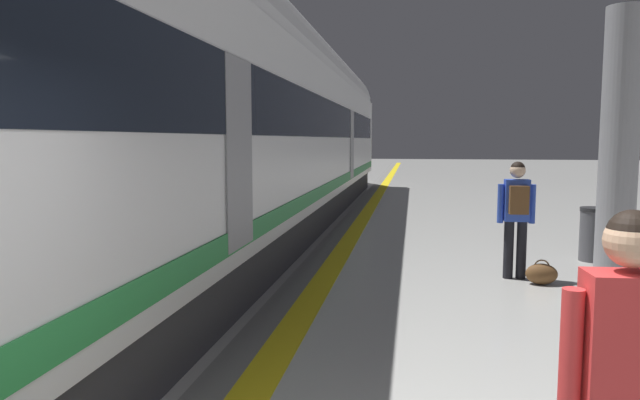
{
  "coord_description": "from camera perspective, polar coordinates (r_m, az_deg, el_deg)",
  "views": [
    {
      "loc": [
        0.19,
        -1.76,
        2.05
      ],
      "look_at": [
        -0.86,
        4.78,
        1.36
      ],
      "focal_mm": 32.76,
      "sensor_mm": 36.0,
      "label": 1
    }
  ],
  "objects": [
    {
      "name": "safety_line_strip",
      "position": [
        12.0,
        2.89,
        -3.89
      ],
      "size": [
        0.36,
        80.0,
        0.01
      ],
      "primitive_type": "cube",
      "color": "yellow",
      "rests_on": "ground"
    },
    {
      "name": "tactile_edge_band",
      "position": [
        12.04,
        1.57,
        -3.86
      ],
      "size": [
        0.52,
        80.0,
        0.01
      ],
      "primitive_type": "cube",
      "color": "slate",
      "rests_on": "ground"
    },
    {
      "name": "high_speed_train",
      "position": [
        11.51,
        -7.54,
        8.14
      ],
      "size": [
        2.94,
        32.98,
        4.97
      ],
      "color": "#38383D",
      "rests_on": "ground"
    },
    {
      "name": "traveller_foreground",
      "position": [
        2.92,
        27.58,
        -15.43
      ],
      "size": [
        0.55,
        0.23,
        1.76
      ],
      "color": "#383842",
      "rests_on": "ground"
    },
    {
      "name": "passenger_near",
      "position": [
        9.0,
        18.65,
        -0.91
      ],
      "size": [
        0.54,
        0.34,
        1.73
      ],
      "color": "black",
      "rests_on": "ground"
    },
    {
      "name": "duffel_bag_near",
      "position": [
        8.91,
        20.82,
        -6.76
      ],
      "size": [
        0.44,
        0.26,
        0.36
      ],
      "color": "brown",
      "rests_on": "ground"
    },
    {
      "name": "platform_pillar",
      "position": [
        7.84,
        27.1,
        2.9
      ],
      "size": [
        0.56,
        0.56,
        3.6
      ],
      "color": "gray",
      "rests_on": "ground"
    },
    {
      "name": "waste_bin",
      "position": [
        10.9,
        25.14,
        -3.04
      ],
      "size": [
        0.46,
        0.46,
        0.91
      ],
      "color": "#4C4C51",
      "rests_on": "ground"
    }
  ]
}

